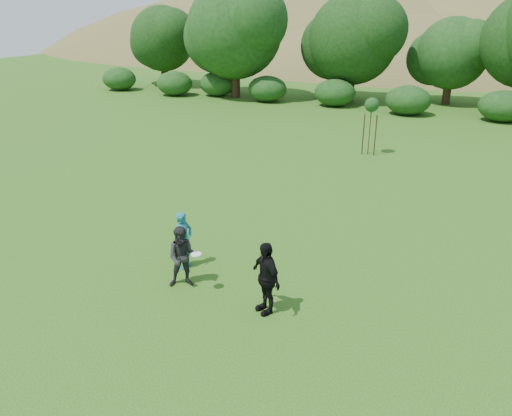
{
  "coord_description": "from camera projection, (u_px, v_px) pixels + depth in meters",
  "views": [
    {
      "loc": [
        6.03,
        -9.98,
        6.86
      ],
      "look_at": [
        0.0,
        3.0,
        1.1
      ],
      "focal_mm": 35.0,
      "sensor_mm": 36.0,
      "label": 1
    }
  ],
  "objects": [
    {
      "name": "player_black",
      "position": [
        266.0,
        278.0,
        11.8
      ],
      "size": [
        1.14,
        0.98,
        1.84
      ],
      "primitive_type": "imported",
      "rotation": [
        0.0,
        0.0,
        -0.6
      ],
      "color": "black",
      "rests_on": "ground"
    },
    {
      "name": "frisbee",
      "position": [
        196.0,
        254.0,
        12.52
      ],
      "size": [
        0.27,
        0.27,
        0.03
      ],
      "color": "white",
      "rests_on": "ground"
    },
    {
      "name": "sapling",
      "position": [
        372.0,
        106.0,
        24.13
      ],
      "size": [
        0.7,
        0.7,
        2.85
      ],
      "color": "#3D2918",
      "rests_on": "ground"
    },
    {
      "name": "hillside",
      "position": [
        434.0,
        141.0,
        75.58
      ],
      "size": [
        150.0,
        72.0,
        52.0
      ],
      "color": "olive",
      "rests_on": "ground"
    },
    {
      "name": "player_teal",
      "position": [
        184.0,
        240.0,
        13.92
      ],
      "size": [
        0.5,
        0.67,
        1.66
      ],
      "primitive_type": "imported",
      "rotation": [
        0.0,
        0.0,
        1.38
      ],
      "color": "#1B697B",
      "rests_on": "ground"
    },
    {
      "name": "tree_row",
      "position": [
        455.0,
        39.0,
        34.36
      ],
      "size": [
        53.92,
        10.38,
        9.62
      ],
      "color": "#3A2616",
      "rests_on": "ground"
    },
    {
      "name": "ground",
      "position": [
        209.0,
        284.0,
        13.31
      ],
      "size": [
        120.0,
        120.0,
        0.0
      ],
      "primitive_type": "plane",
      "color": "#19470C",
      "rests_on": "ground"
    },
    {
      "name": "player_grey",
      "position": [
        183.0,
        257.0,
        12.95
      ],
      "size": [
        1.02,
        0.96,
        1.68
      ],
      "primitive_type": "imported",
      "rotation": [
        0.0,
        0.0,
        0.52
      ],
      "color": "#262528",
      "rests_on": "ground"
    }
  ]
}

